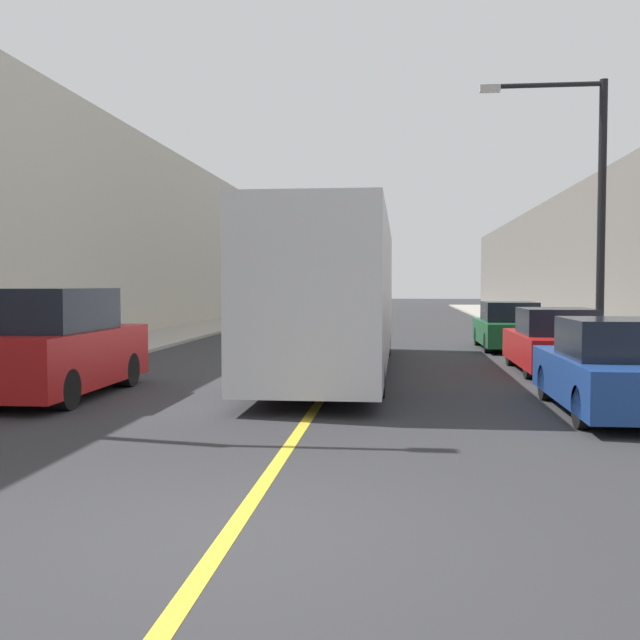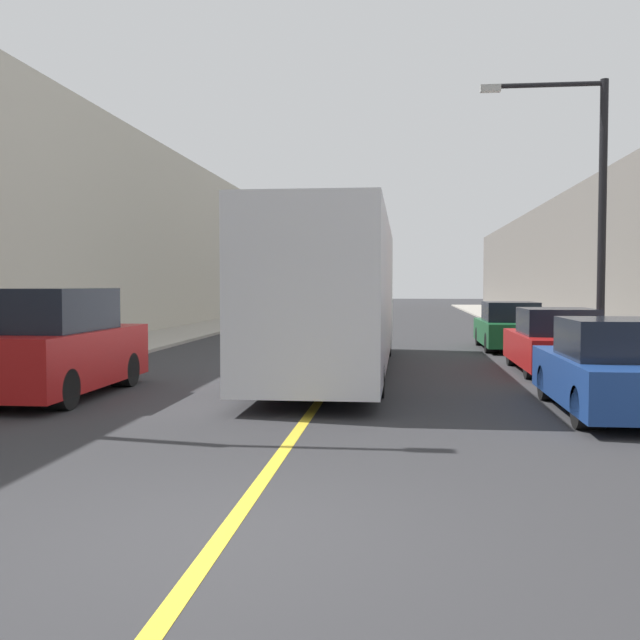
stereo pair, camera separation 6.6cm
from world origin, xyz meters
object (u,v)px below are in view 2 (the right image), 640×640
Objects in this scene: car_right_mid at (555,344)px; bus at (336,293)px; car_right_far at (509,328)px; car_right_near at (615,371)px; street_lamp_right at (589,198)px; parked_suv_left at (55,347)px.

bus is at bearing -175.45° from car_right_mid.
car_right_far is (-0.20, 6.17, 0.00)m from car_right_mid.
street_lamp_right is (1.25, 7.10, 3.50)m from car_right_near.
bus is 2.75× the size of parked_suv_left.
parked_suv_left is 10.96m from car_right_mid.
car_right_far is 6.02m from street_lamp_right.
street_lamp_right reaches higher than bus.
parked_suv_left is 1.06× the size of car_right_near.
parked_suv_left is 14.65m from car_right_far.
street_lamp_right is (10.86, 6.31, 3.27)m from parked_suv_left.
car_right_mid is 0.63× the size of street_lamp_right.
parked_suv_left is 0.65× the size of street_lamp_right.
parked_suv_left is at bearing -149.84° from street_lamp_right.
parked_suv_left is at bearing -153.57° from car_right_mid.
street_lamp_right is at bearing 16.69° from bus.
bus is 2.74× the size of car_right_far.
car_right_mid is at bearing 88.01° from car_right_near.
parked_suv_left reaches higher than car_right_far.
car_right_near reaches higher than car_right_mid.
car_right_mid is 6.18m from car_right_far.
car_right_mid is (9.81, 4.88, -0.23)m from parked_suv_left.
parked_suv_left reaches higher than car_right_mid.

